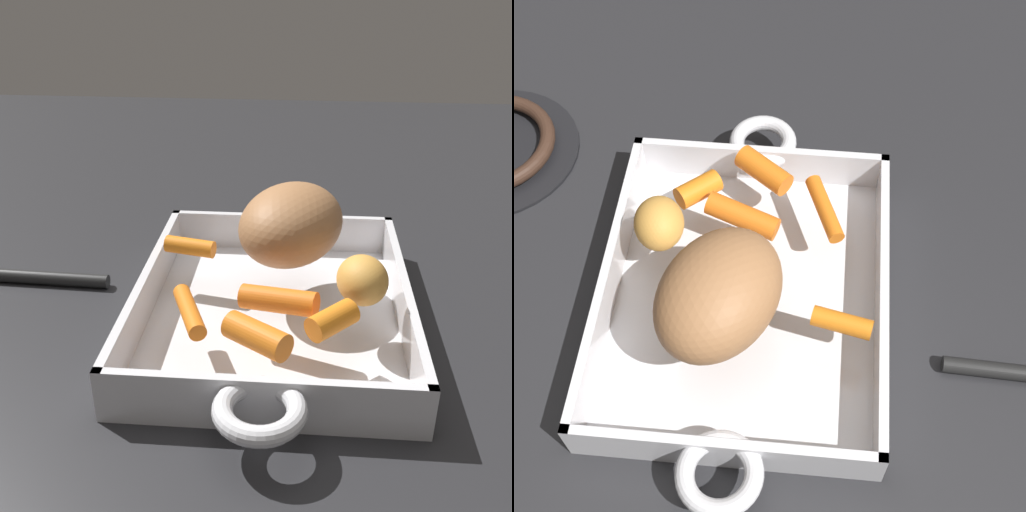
% 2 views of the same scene
% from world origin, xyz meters
% --- Properties ---
extents(ground_plane, '(1.80, 1.80, 0.00)m').
position_xyz_m(ground_plane, '(0.00, 0.00, 0.00)').
color(ground_plane, '#232326').
extents(roasting_dish, '(0.39, 0.24, 0.05)m').
position_xyz_m(roasting_dish, '(0.00, 0.00, 0.01)').
color(roasting_dish, silver).
rests_on(roasting_dish, ground_plane).
extents(pork_roast, '(0.15, 0.13, 0.07)m').
position_xyz_m(pork_roast, '(0.04, -0.01, 0.08)').
color(pork_roast, '#A26D43').
rests_on(pork_roast, roasting_dish).
extents(baby_carrot_long, '(0.03, 0.05, 0.02)m').
position_xyz_m(baby_carrot_long, '(0.04, 0.08, 0.05)').
color(baby_carrot_long, orange).
rests_on(baby_carrot_long, roasting_dish).
extents(baby_carrot_northeast, '(0.07, 0.04, 0.02)m').
position_xyz_m(baby_carrot_northeast, '(-0.07, 0.06, 0.05)').
color(baby_carrot_northeast, orange).
rests_on(baby_carrot_northeast, roasting_dish).
extents(baby_carrot_center_left, '(0.04, 0.05, 0.02)m').
position_xyz_m(baby_carrot_center_left, '(-0.08, -0.05, 0.06)').
color(baby_carrot_center_left, orange).
rests_on(baby_carrot_center_left, roasting_dish).
extents(baby_carrot_northwest, '(0.05, 0.06, 0.02)m').
position_xyz_m(baby_carrot_northwest, '(-0.11, 0.01, 0.06)').
color(baby_carrot_northwest, orange).
rests_on(baby_carrot_northwest, roasting_dish).
extents(baby_carrot_southeast, '(0.04, 0.07, 0.03)m').
position_xyz_m(baby_carrot_southeast, '(-0.06, -0.01, 0.06)').
color(baby_carrot_southeast, orange).
rests_on(baby_carrot_southeast, roasting_dish).
extents(potato_golden_large, '(0.06, 0.05, 0.04)m').
position_xyz_m(potato_golden_large, '(-0.03, -0.08, 0.07)').
color(potato_golden_large, gold).
rests_on(potato_golden_large, roasting_dish).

